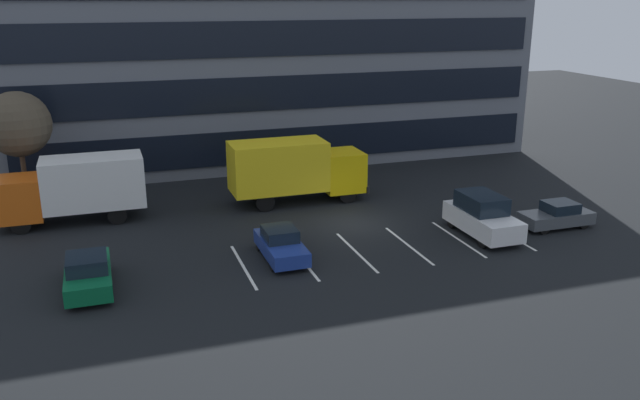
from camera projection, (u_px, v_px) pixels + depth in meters
name	position (u px, v px, depth m)	size (l,w,h in m)	color
ground_plane	(354.00, 224.00, 36.10)	(120.00, 120.00, 0.00)	black
office_building	(268.00, 36.00, 49.64)	(37.96, 12.49, 18.00)	slate
lot_markings	(383.00, 249.00, 32.57)	(14.14, 5.40, 0.01)	silver
box_truck_orange	(75.00, 187.00, 35.80)	(7.72, 2.56, 3.58)	#D85914
box_truck_yellow_all	(295.00, 168.00, 39.22)	(8.13, 2.69, 3.77)	yellow
sedan_charcoal	(557.00, 215.00, 35.38)	(3.91, 1.64, 1.40)	#474C51
sedan_navy	(281.00, 244.00, 31.21)	(1.72, 4.10, 1.47)	navy
suv_white	(482.00, 216.00, 34.11)	(2.03, 4.80, 2.17)	white
sedan_forest	(88.00, 273.00, 27.86)	(1.87, 4.46, 1.60)	#0C5933
bare_tree	(18.00, 124.00, 36.93)	(3.67, 3.67, 6.88)	#473323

